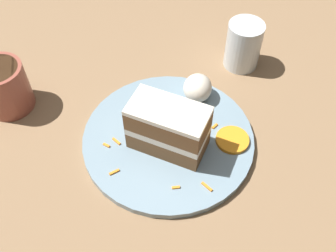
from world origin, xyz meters
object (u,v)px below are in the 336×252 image
Objects in this scene: cake_slice at (168,128)px; plate at (168,140)px; cream_dollop at (198,88)px; orange_garnish at (232,140)px; drinking_glass at (243,48)px; coffee_mug at (4,86)px.

plate is at bearing 24.37° from cake_slice.
cream_dollop reaches higher than plate.
cream_dollop is 0.12m from orange_garnish.
orange_garnish is at bearing -83.95° from plate.
orange_garnish is (0.01, -0.11, 0.01)m from plate.
drinking_glass is at bearing -0.68° from orange_garnish.
orange_garnish is 0.22m from drinking_glass.
cream_dollop is (0.10, -0.04, 0.03)m from plate.
plate is 3.20× the size of coffee_mug.
cream_dollop is 0.63× the size of coffee_mug.
coffee_mug is at bearing 114.24° from drinking_glass.
cake_slice is (-0.01, -0.00, 0.05)m from plate.
coffee_mug is (0.04, 0.31, 0.04)m from plate.
coffee_mug is at bearing 86.59° from orange_garnish.
cream_dollop is at bearing 148.18° from drinking_glass.
orange_garnish is (-0.09, -0.07, -0.02)m from cream_dollop.
cream_dollop is at bearing 38.41° from orange_garnish.
cream_dollop is at bearing -19.68° from plate.
coffee_mug reaches higher than orange_garnish.
drinking_glass is at bearing -11.02° from cake_slice.
drinking_glass is (0.24, -0.11, -0.02)m from cake_slice.
cream_dollop is at bearing -2.61° from cake_slice.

